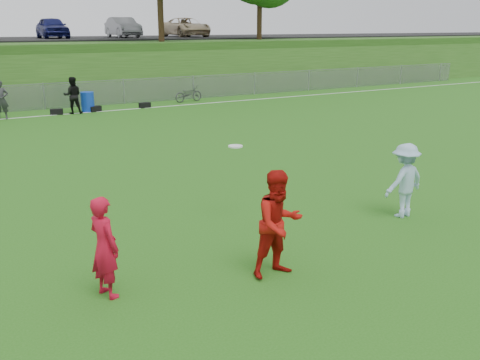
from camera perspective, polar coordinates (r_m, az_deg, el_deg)
ground at (r=9.63m, az=2.05°, el=-8.23°), size 120.00×120.00×0.00m
sideline_far at (r=26.17m, az=-19.25°, el=6.56°), size 60.00×0.10×0.01m
fence at (r=28.03m, az=-20.17°, el=8.39°), size 58.00×0.06×1.30m
berm at (r=38.80m, az=-23.22°, el=11.26°), size 120.00×18.00×3.00m
parking_lot at (r=40.72m, az=-23.83°, el=13.56°), size 120.00×12.00×0.10m
gear_bags at (r=26.41m, az=-17.54°, el=7.07°), size 8.24×0.44×0.26m
player_red_left at (r=8.29m, az=-14.27°, el=-6.94°), size 0.55×0.67×1.59m
player_red_center at (r=8.68m, az=4.18°, el=-4.68°), size 0.88×0.70×1.79m
player_blue at (r=11.89m, az=17.13°, el=-0.05°), size 1.08×0.68×1.60m
frisbee at (r=11.07m, az=-0.49°, el=3.62°), size 0.30×0.30×0.03m
recycling_bin at (r=26.73m, az=-15.95°, el=8.03°), size 0.81×0.81×0.93m
bicycle at (r=29.20m, az=-5.53°, el=9.15°), size 1.73×0.86×0.87m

